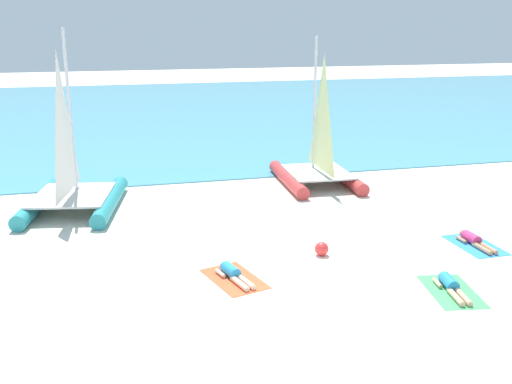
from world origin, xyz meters
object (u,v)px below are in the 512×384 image
(sunbather_left, at_px, (233,273))
(beach_ball, at_px, (322,249))
(sailboat_red, at_px, (317,164))
(towel_right, at_px, (475,245))
(sunbather_right, at_px, (474,240))
(sailboat_teal, at_px, (72,185))
(towel_middle, at_px, (451,291))
(towel_left, at_px, (234,279))
(sunbather_middle, at_px, (451,285))

(sunbather_left, bearing_deg, beach_ball, 2.16)
(sailboat_red, bearing_deg, towel_right, -71.22)
(sailboat_red, bearing_deg, sunbather_right, -71.09)
(sailboat_teal, distance_m, sunbather_right, 13.11)
(towel_middle, bearing_deg, sailboat_red, 88.75)
(towel_middle, xyz_separation_m, beach_ball, (-2.24, 2.95, 0.19))
(towel_left, bearing_deg, sailboat_red, 57.28)
(towel_left, distance_m, sunbather_left, 0.14)
(sailboat_red, xyz_separation_m, sunbather_middle, (-0.21, -9.97, -0.73))
(towel_left, distance_m, sunbather_middle, 5.32)
(sunbather_left, bearing_deg, sailboat_red, 41.38)
(towel_middle, distance_m, towel_right, 3.49)
(sailboat_red, distance_m, sunbather_right, 7.76)
(towel_left, relative_size, towel_middle, 1.00)
(sailboat_teal, distance_m, beach_ball, 9.13)
(sailboat_teal, relative_size, sailboat_red, 1.06)
(towel_left, height_order, towel_middle, same)
(sailboat_teal, xyz_separation_m, sunbather_right, (11.46, -6.34, -0.78))
(sunbather_right, xyz_separation_m, beach_ball, (-4.61, 0.33, 0.06))
(sunbather_middle, bearing_deg, towel_left, 168.32)
(sailboat_teal, relative_size, sunbather_left, 3.94)
(sailboat_red, bearing_deg, sailboat_teal, -170.69)
(sailboat_teal, relative_size, towel_right, 3.21)
(towel_middle, bearing_deg, towel_right, 47.05)
(towel_right, xyz_separation_m, beach_ball, (-4.61, 0.40, 0.19))
(sailboat_red, distance_m, towel_middle, 10.07)
(towel_middle, bearing_deg, sunbather_right, 47.80)
(towel_left, bearing_deg, beach_ball, 19.10)
(towel_left, distance_m, towel_right, 7.33)
(sailboat_red, relative_size, towel_left, 3.03)
(sunbather_middle, relative_size, towel_right, 0.82)
(sailboat_red, bearing_deg, towel_middle, -88.57)
(sunbather_left, height_order, sunbather_right, same)
(towel_left, relative_size, sunbather_right, 1.22)
(sunbather_middle, bearing_deg, towel_right, 56.30)
(sailboat_teal, distance_m, sailboat_red, 9.36)
(sunbather_middle, relative_size, beach_ball, 4.01)
(sunbather_right, height_order, beach_ball, beach_ball)
(sailboat_teal, height_order, sailboat_red, sailboat_teal)
(sunbather_left, bearing_deg, towel_middle, -38.40)
(towel_right, bearing_deg, beach_ball, 175.10)
(sailboat_red, height_order, towel_middle, sailboat_red)
(sailboat_teal, bearing_deg, sunbather_right, -18.31)
(sunbather_middle, relative_size, sunbather_right, 1.00)
(towel_middle, xyz_separation_m, towel_right, (2.38, 2.55, 0.00))
(towel_right, distance_m, sunbather_right, 0.14)
(towel_middle, relative_size, towel_right, 1.00)
(sailboat_teal, height_order, towel_right, sailboat_teal)
(sunbather_middle, bearing_deg, sunbather_right, 57.07)
(sunbather_left, relative_size, towel_right, 0.82)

